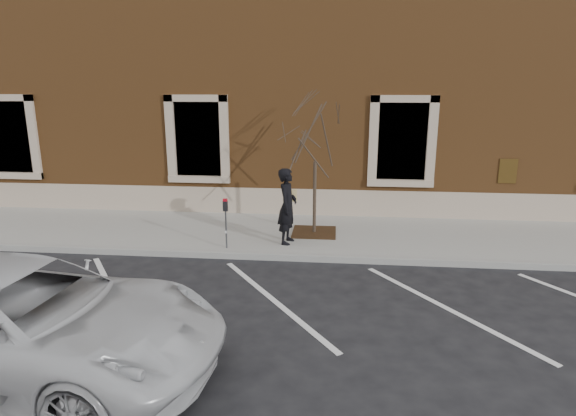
# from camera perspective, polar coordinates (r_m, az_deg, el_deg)

# --- Properties ---
(ground) EXTENTS (120.00, 120.00, 0.00)m
(ground) POSITION_cam_1_polar(r_m,az_deg,el_deg) (11.36, -0.31, -6.14)
(ground) COLOR #28282B
(ground) RESTS_ON ground
(sidewalk_near) EXTENTS (40.00, 3.50, 0.15)m
(sidewalk_near) POSITION_cam_1_polar(r_m,az_deg,el_deg) (12.98, 0.51, -3.12)
(sidewalk_near) COLOR #9E9D94
(sidewalk_near) RESTS_ON ground
(curb_near) EXTENTS (40.00, 0.12, 0.15)m
(curb_near) POSITION_cam_1_polar(r_m,az_deg,el_deg) (11.28, -0.33, -5.87)
(curb_near) COLOR #9E9E99
(curb_near) RESTS_ON ground
(parking_stripes) EXTENTS (28.00, 4.40, 0.01)m
(parking_stripes) POSITION_cam_1_polar(r_m,az_deg,el_deg) (9.34, -1.75, -10.85)
(parking_stripes) COLOR silver
(parking_stripes) RESTS_ON ground
(building_civic) EXTENTS (40.00, 8.62, 8.00)m
(building_civic) POSITION_cam_1_polar(r_m,az_deg,el_deg) (18.35, 2.31, 14.45)
(building_civic) COLOR brown
(building_civic) RESTS_ON ground
(man) EXTENTS (0.56, 0.75, 1.88)m
(man) POSITION_cam_1_polar(r_m,az_deg,el_deg) (11.81, -0.07, 0.21)
(man) COLOR black
(man) RESTS_ON sidewalk_near
(parking_meter) EXTENTS (0.11, 0.09, 1.22)m
(parking_meter) POSITION_cam_1_polar(r_m,az_deg,el_deg) (11.53, -7.40, -0.73)
(parking_meter) COLOR #595B60
(parking_meter) RESTS_ON sidewalk_near
(tree_grate) EXTENTS (1.15, 1.15, 0.03)m
(tree_grate) POSITION_cam_1_polar(r_m,az_deg,el_deg) (12.87, 3.11, -2.87)
(tree_grate) COLOR #382112
(tree_grate) RESTS_ON sidewalk_near
(sapling) EXTENTS (2.09, 2.09, 3.49)m
(sapling) POSITION_cam_1_polar(r_m,az_deg,el_deg) (12.37, 3.27, 7.91)
(sapling) COLOR #403427
(sapling) RESTS_ON sidewalk_near
(white_truck) EXTENTS (5.94, 3.12, 1.59)m
(white_truck) POSITION_cam_1_polar(r_m,az_deg,el_deg) (7.82, -29.22, -11.65)
(white_truck) COLOR silver
(white_truck) RESTS_ON ground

